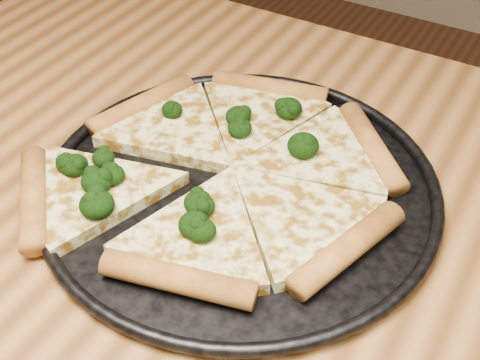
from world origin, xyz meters
The scene contains 4 objects.
dining_table centered at (0.00, 0.00, 0.66)m, with size 1.20×0.90×0.75m.
pizza_pan centered at (-0.09, 0.10, 0.76)m, with size 0.39×0.39×0.02m.
pizza centered at (-0.11, 0.10, 0.77)m, with size 0.37×0.36×0.03m.
broccoli_florets centered at (-0.14, 0.07, 0.78)m, with size 0.22×0.25×0.02m.
Camera 1 is at (0.15, -0.31, 1.19)m, focal length 48.66 mm.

